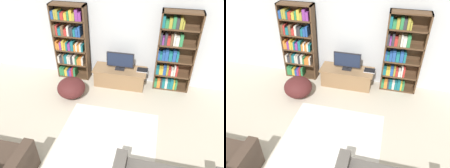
% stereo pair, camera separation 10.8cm
% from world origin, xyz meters
% --- Properties ---
extents(wall_back, '(8.80, 0.06, 2.60)m').
position_xyz_m(wall_back, '(0.00, 4.23, 1.30)').
color(wall_back, silver).
rests_on(wall_back, ground_plane).
extents(bookshelf_left, '(0.89, 0.30, 2.02)m').
position_xyz_m(bookshelf_left, '(-1.37, 4.05, 1.01)').
color(bookshelf_left, '#513823').
rests_on(bookshelf_left, ground_plane).
extents(bookshelf_right, '(0.89, 0.30, 2.02)m').
position_xyz_m(bookshelf_right, '(1.24, 4.05, 0.98)').
color(bookshelf_right, '#513823').
rests_on(bookshelf_right, ground_plane).
extents(tv_stand, '(1.37, 0.55, 0.47)m').
position_xyz_m(tv_stand, '(-0.02, 3.89, 0.24)').
color(tv_stand, '#8E6B47').
rests_on(tv_stand, ground_plane).
extents(television, '(0.69, 0.16, 0.47)m').
position_xyz_m(television, '(-0.02, 3.89, 0.72)').
color(television, black).
rests_on(television, tv_stand).
extents(laptop, '(0.29, 0.22, 0.03)m').
position_xyz_m(laptop, '(0.56, 3.95, 0.49)').
color(laptop, '#B7B7BC').
rests_on(laptop, tv_stand).
extents(area_rug, '(1.94, 1.96, 0.02)m').
position_xyz_m(area_rug, '(0.10, 1.89, 0.01)').
color(area_rug, white).
rests_on(area_rug, ground_plane).
extents(beanbag_ottoman, '(0.69, 0.69, 0.48)m').
position_xyz_m(beanbag_ottoman, '(-1.09, 3.15, 0.24)').
color(beanbag_ottoman, '#4C1E1E').
rests_on(beanbag_ottoman, ground_plane).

